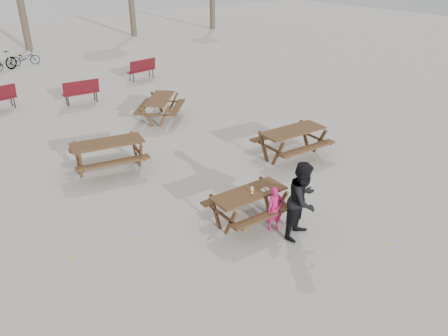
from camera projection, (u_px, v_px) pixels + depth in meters
ground at (248, 220)px, 10.46m from camera, size 80.00×80.00×0.00m
main_picnic_table at (249, 199)px, 10.20m from camera, size 1.80×1.45×0.78m
food_tray at (265, 190)px, 10.18m from camera, size 0.18×0.11×0.03m
bread_roll at (265, 188)px, 10.17m from camera, size 0.14×0.06×0.05m
soda_bottle at (252, 190)px, 10.05m from camera, size 0.07×0.07×0.17m
child at (275, 209)px, 9.91m from camera, size 0.45×0.36×1.09m
adult at (303, 200)px, 9.54m from camera, size 1.05×0.93×1.81m
picnic_table_east at (292, 143)px, 13.58m from camera, size 2.11×1.72×0.89m
picnic_table_north at (109, 156)px, 12.75m from camera, size 2.30×1.98×0.88m
picnic_table_far at (160, 108)px, 16.68m from camera, size 2.49×2.53×0.85m
park_bench_row at (43, 92)px, 18.27m from camera, size 11.53×2.89×1.03m
fallen_leaves at (208, 176)px, 12.55m from camera, size 11.00×11.00×0.01m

